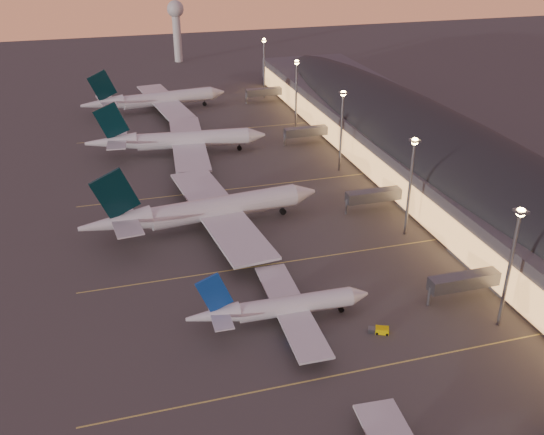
{
  "coord_description": "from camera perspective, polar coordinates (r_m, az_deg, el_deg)",
  "views": [
    {
      "loc": [
        -34.73,
        -82.1,
        73.22
      ],
      "look_at": [
        2.0,
        45.0,
        7.0
      ],
      "focal_mm": 40.0,
      "sensor_mm": 36.0,
      "label": 1
    }
  ],
  "objects": [
    {
      "name": "terminal_building",
      "position": [
        193.31,
        15.04,
        6.19
      ],
      "size": [
        56.35,
        255.0,
        17.46
      ],
      "color": "#48484D",
      "rests_on": "ground"
    },
    {
      "name": "baggage_tug_c",
      "position": [
        122.19,
        10.08,
        -10.4
      ],
      "size": [
        4.23,
        3.08,
        1.18
      ],
      "rotation": [
        0.0,
        0.0,
        -0.43
      ],
      "color": "#F2D700",
      "rests_on": "ground"
    },
    {
      "name": "radar_tower",
      "position": [
        348.81,
        -9.01,
        17.82
      ],
      "size": [
        9.0,
        9.0,
        32.5
      ],
      "color": "silver",
      "rests_on": "ground"
    },
    {
      "name": "airliner_wide_mid",
      "position": [
        208.71,
        -8.86,
        7.18
      ],
      "size": [
        60.5,
        55.36,
        19.35
      ],
      "rotation": [
        0.0,
        0.0,
        -0.09
      ],
      "color": "silver",
      "rests_on": "ground"
    },
    {
      "name": "airliner_wide_near",
      "position": [
        156.58,
        -6.31,
        0.67
      ],
      "size": [
        63.08,
        57.83,
        20.18
      ],
      "rotation": [
        0.0,
        0.0,
        0.11
      ],
      "color": "silver",
      "rests_on": "ground"
    },
    {
      "name": "airliner_wide_far",
      "position": [
        258.98,
        -10.87,
        10.84
      ],
      "size": [
        60.15,
        55.27,
        19.25
      ],
      "rotation": [
        0.0,
        0.0,
        0.13
      ],
      "color": "silver",
      "rests_on": "ground"
    },
    {
      "name": "light_masts",
      "position": [
        172.45,
        9.12,
        7.42
      ],
      "size": [
        2.2,
        217.2,
        25.9
      ],
      "color": "slate",
      "rests_on": "ground"
    },
    {
      "name": "ground",
      "position": [
        115.36,
        5.4,
        -12.95
      ],
      "size": [
        700.0,
        700.0,
        0.0
      ],
      "primitive_type": "plane",
      "color": "#413E3C"
    },
    {
      "name": "airliner_narrow_north",
      "position": [
        121.5,
        0.8,
        -8.45
      ],
      "size": [
        37.5,
        33.4,
        13.44
      ],
      "rotation": [
        0.0,
        0.0,
        -0.02
      ],
      "color": "silver",
      "rests_on": "ground"
    },
    {
      "name": "lane_markings",
      "position": [
        146.54,
        -0.21,
        -3.38
      ],
      "size": [
        90.0,
        180.36,
        0.0
      ],
      "color": "#D8C659",
      "rests_on": "ground"
    }
  ]
}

